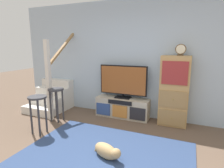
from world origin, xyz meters
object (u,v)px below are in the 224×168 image
object	(u,v)px
media_console	(122,108)
desk_clock	(181,50)
dog	(107,151)
television	(123,81)
bar_stool_near	(38,106)
side_cabinet	(174,91)
bar_stool_far	(56,97)

from	to	relation	value
media_console	desk_clock	bearing A→B (deg)	-0.23
dog	television	bearing A→B (deg)	102.03
bar_stool_near	dog	size ratio (longest dim) A/B	1.43
media_console	desk_clock	xyz separation A→B (m)	(1.21, -0.00, 1.36)
side_cabinet	desk_clock	bearing A→B (deg)	-11.93
side_cabinet	bar_stool_near	bearing A→B (deg)	-148.43
side_cabinet	desk_clock	xyz separation A→B (m)	(0.07, -0.01, 0.85)
side_cabinet	bar_stool_far	bearing A→B (deg)	-161.59
media_console	desk_clock	world-z (taller)	desk_clock
bar_stool_far	dog	xyz separation A→B (m)	(1.63, -0.87, -0.43)
bar_stool_near	dog	bearing A→B (deg)	-9.05
television	desk_clock	distance (m)	1.41
media_console	bar_stool_near	xyz separation A→B (m)	(-1.19, -1.42, 0.31)
television	side_cabinet	size ratio (longest dim) A/B	0.76
media_console	bar_stool_far	world-z (taller)	bar_stool_far
bar_stool_near	bar_stool_far	xyz separation A→B (m)	(-0.08, 0.63, 0.00)
desk_clock	bar_stool_near	world-z (taller)	desk_clock
bar_stool_far	media_console	bearing A→B (deg)	31.89
side_cabinet	dog	xyz separation A→B (m)	(-0.78, -1.68, -0.62)
bar_stool_far	dog	size ratio (longest dim) A/B	1.44
dog	bar_stool_near	bearing A→B (deg)	170.95
bar_stool_far	desk_clock	bearing A→B (deg)	17.60
television	dog	xyz separation A→B (m)	(0.36, -1.69, -0.75)
media_console	bar_stool_near	world-z (taller)	bar_stool_near
side_cabinet	bar_stool_near	size ratio (longest dim) A/B	2.00
side_cabinet	bar_stool_far	world-z (taller)	side_cabinet
media_console	side_cabinet	world-z (taller)	side_cabinet
bar_stool_near	bar_stool_far	size ratio (longest dim) A/B	0.99
television	dog	size ratio (longest dim) A/B	2.17
side_cabinet	bar_stool_near	world-z (taller)	side_cabinet
media_console	television	size ratio (longest dim) A/B	1.11
television	bar_stool_far	bearing A→B (deg)	-147.34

